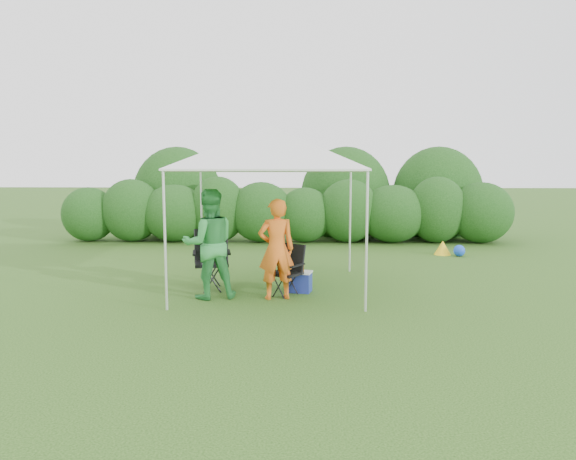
{
  "coord_description": "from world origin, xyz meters",
  "views": [
    {
      "loc": [
        0.58,
        -9.22,
        2.28
      ],
      "look_at": [
        0.3,
        0.4,
        1.05
      ],
      "focal_mm": 35.0,
      "sensor_mm": 36.0,
      "label": 1
    }
  ],
  "objects_px": {
    "canopy": "(271,148)",
    "woman": "(209,244)",
    "chair_right": "(288,267)",
    "chair_left": "(211,255)",
    "man": "(276,249)",
    "cooler": "(299,281)"
  },
  "relations": [
    {
      "from": "canopy",
      "to": "woman",
      "type": "height_order",
      "value": "canopy"
    },
    {
      "from": "cooler",
      "to": "chair_left",
      "type": "bearing_deg",
      "value": -175.11
    },
    {
      "from": "chair_right",
      "to": "chair_left",
      "type": "height_order",
      "value": "chair_left"
    },
    {
      "from": "chair_left",
      "to": "canopy",
      "type": "bearing_deg",
      "value": -7.57
    },
    {
      "from": "woman",
      "to": "man",
      "type": "bearing_deg",
      "value": 161.72
    },
    {
      "from": "cooler",
      "to": "canopy",
      "type": "bearing_deg",
      "value": 164.31
    },
    {
      "from": "chair_left",
      "to": "man",
      "type": "relative_size",
      "value": 0.63
    },
    {
      "from": "chair_left",
      "to": "woman",
      "type": "height_order",
      "value": "woman"
    },
    {
      "from": "canopy",
      "to": "chair_left",
      "type": "xyz_separation_m",
      "value": [
        -1.05,
        -0.05,
        -1.87
      ]
    },
    {
      "from": "chair_right",
      "to": "man",
      "type": "bearing_deg",
      "value": -91.16
    },
    {
      "from": "chair_left",
      "to": "cooler",
      "type": "xyz_separation_m",
      "value": [
        1.54,
        -0.21,
        -0.41
      ]
    },
    {
      "from": "man",
      "to": "cooler",
      "type": "xyz_separation_m",
      "value": [
        0.36,
        0.49,
        -0.64
      ]
    },
    {
      "from": "chair_left",
      "to": "man",
      "type": "distance_m",
      "value": 1.4
    },
    {
      "from": "chair_left",
      "to": "woman",
      "type": "distance_m",
      "value": 0.75
    },
    {
      "from": "canopy",
      "to": "cooler",
      "type": "relative_size",
      "value": 6.41
    },
    {
      "from": "canopy",
      "to": "chair_right",
      "type": "distance_m",
      "value": 2.06
    },
    {
      "from": "canopy",
      "to": "chair_left",
      "type": "distance_m",
      "value": 2.15
    },
    {
      "from": "canopy",
      "to": "chair_left",
      "type": "relative_size",
      "value": 2.98
    },
    {
      "from": "man",
      "to": "woman",
      "type": "distance_m",
      "value": 1.1
    },
    {
      "from": "chair_right",
      "to": "man",
      "type": "relative_size",
      "value": 0.52
    },
    {
      "from": "man",
      "to": "cooler",
      "type": "bearing_deg",
      "value": -139.54
    },
    {
      "from": "canopy",
      "to": "cooler",
      "type": "xyz_separation_m",
      "value": [
        0.49,
        -0.27,
        -2.28
      ]
    }
  ]
}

